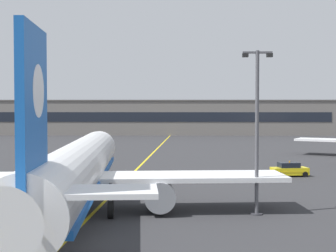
{
  "coord_description": "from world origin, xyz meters",
  "views": [
    {
      "loc": [
        5.74,
        -29.0,
        8.01
      ],
      "look_at": [
        4.9,
        9.74,
        6.61
      ],
      "focal_mm": 53.66,
      "sensor_mm": 36.0,
      "label": 1
    }
  ],
  "objects_px": {
    "service_car_nearest": "(289,170)",
    "apron_lamp_post": "(257,129)",
    "safety_cone_by_nose_gear": "(113,179)",
    "airliner_foreground": "(77,169)"
  },
  "relations": [
    {
      "from": "airliner_foreground",
      "to": "safety_cone_by_nose_gear",
      "type": "height_order",
      "value": "airliner_foreground"
    },
    {
      "from": "apron_lamp_post",
      "to": "service_car_nearest",
      "type": "bearing_deg",
      "value": 71.5
    },
    {
      "from": "service_car_nearest",
      "to": "apron_lamp_post",
      "type": "bearing_deg",
      "value": -108.5
    },
    {
      "from": "apron_lamp_post",
      "to": "safety_cone_by_nose_gear",
      "type": "relative_size",
      "value": 22.32
    },
    {
      "from": "service_car_nearest",
      "to": "safety_cone_by_nose_gear",
      "type": "relative_size",
      "value": 8.05
    },
    {
      "from": "apron_lamp_post",
      "to": "airliner_foreground",
      "type": "bearing_deg",
      "value": 179.55
    },
    {
      "from": "apron_lamp_post",
      "to": "safety_cone_by_nose_gear",
      "type": "distance_m",
      "value": 22.42
    },
    {
      "from": "safety_cone_by_nose_gear",
      "to": "airliner_foreground",
      "type": "bearing_deg",
      "value": -91.61
    },
    {
      "from": "airliner_foreground",
      "to": "safety_cone_by_nose_gear",
      "type": "distance_m",
      "value": 17.34
    },
    {
      "from": "airliner_foreground",
      "to": "safety_cone_by_nose_gear",
      "type": "xyz_separation_m",
      "value": [
        0.48,
        17.06,
        -3.11
      ]
    }
  ]
}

